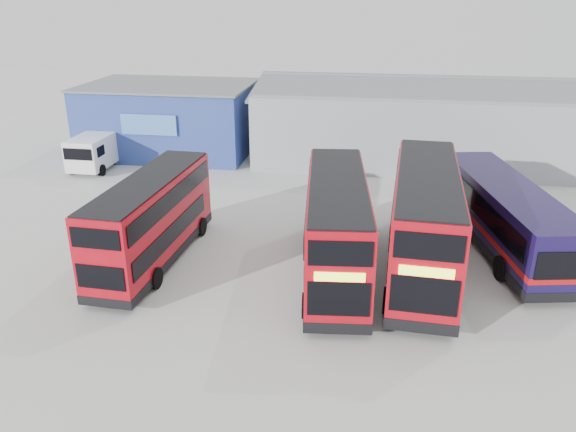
{
  "coord_description": "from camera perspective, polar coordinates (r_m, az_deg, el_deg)",
  "views": [
    {
      "loc": [
        1.39,
        -21.9,
        11.62
      ],
      "look_at": [
        -2.33,
        1.25,
        2.1
      ],
      "focal_mm": 35.0,
      "sensor_mm": 36.0,
      "label": 1
    }
  ],
  "objects": [
    {
      "name": "double_decker_right",
      "position": [
        24.66,
        13.63,
        -0.8
      ],
      "size": [
        3.23,
        11.0,
        4.6
      ],
      "rotation": [
        0.0,
        0.0,
        -0.05
      ],
      "color": "#B00A16",
      "rests_on": "ground"
    },
    {
      "name": "double_decker_left",
      "position": [
        25.8,
        -13.64,
        -0.53
      ],
      "size": [
        2.7,
        9.45,
        3.96
      ],
      "rotation": [
        0.0,
        0.0,
        3.1
      ],
      "color": "#B00A16",
      "rests_on": "ground"
    },
    {
      "name": "double_decker_centre",
      "position": [
        23.87,
        4.92,
        -1.38
      ],
      "size": [
        3.45,
        10.37,
        4.31
      ],
      "rotation": [
        0.0,
        0.0,
        0.1
      ],
      "color": "#B00A16",
      "rests_on": "ground"
    },
    {
      "name": "ground_plane",
      "position": [
        24.83,
        4.88,
        -5.9
      ],
      "size": [
        120.0,
        120.0,
        0.0
      ],
      "primitive_type": "plane",
      "color": "#ABACA6",
      "rests_on": "ground"
    },
    {
      "name": "office_block",
      "position": [
        43.7,
        -11.87,
        9.7
      ],
      "size": [
        12.3,
        8.32,
        5.12
      ],
      "color": "navy",
      "rests_on": "ground"
    },
    {
      "name": "maintenance_shed",
      "position": [
        43.37,
        17.92,
        9.04
      ],
      "size": [
        30.5,
        12.0,
        5.89
      ],
      "color": "#92969F",
      "rests_on": "ground"
    },
    {
      "name": "single_decker_blue",
      "position": [
        28.53,
        21.11,
        -0.1
      ],
      "size": [
        4.85,
        11.89,
        3.15
      ],
      "rotation": [
        0.0,
        0.0,
        3.34
      ],
      "color": "#110D3D",
      "rests_on": "ground"
    },
    {
      "name": "panel_van",
      "position": [
        41.3,
        -18.74,
        6.5
      ],
      "size": [
        2.35,
        5.48,
        2.39
      ],
      "rotation": [
        0.0,
        0.0,
        -0.0
      ],
      "color": "white",
      "rests_on": "ground"
    }
  ]
}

